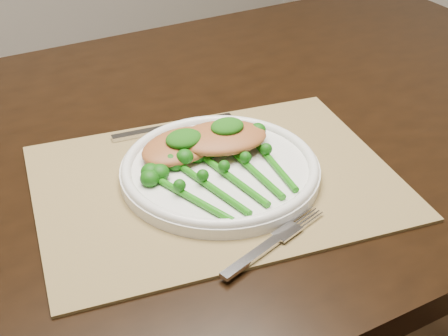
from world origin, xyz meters
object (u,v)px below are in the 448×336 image
dinner_plate (220,169)px  broccolini_bundle (234,179)px  placemat (216,181)px  chicken_fillet_left (180,146)px  dining_table (194,304)px

dinner_plate → broccolini_bundle: size_ratio=1.47×
placemat → chicken_fillet_left: 0.07m
dining_table → broccolini_bundle: broccolini_bundle is taller
chicken_fillet_left → broccolini_bundle: (0.02, -0.10, -0.01)m
placemat → chicken_fillet_left: size_ratio=3.99×
dining_table → dinner_plate: bearing=-95.1°
placemat → broccolini_bundle: broccolini_bundle is taller
dining_table → broccolini_bundle: size_ratio=8.69×
dinner_plate → chicken_fillet_left: size_ratio=2.26×
broccolini_bundle → placemat: bearing=93.0°
dining_table → chicken_fillet_left: bearing=-121.8°
dining_table → chicken_fillet_left: chicken_fillet_left is taller
dining_table → chicken_fillet_left: (-0.05, -0.07, 0.41)m
dining_table → chicken_fillet_left: size_ratio=13.40×
dinner_plate → chicken_fillet_left: 0.07m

